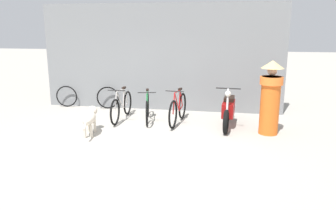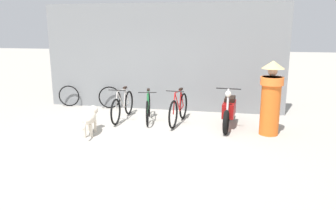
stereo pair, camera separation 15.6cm
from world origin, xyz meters
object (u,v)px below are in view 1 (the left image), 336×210
at_px(bicycle_0, 122,106).
at_px(bicycle_1, 147,108).
at_px(person_in_robes, 270,96).
at_px(spare_tire_right, 108,98).
at_px(spare_tire_left, 67,96).
at_px(motorcycle, 228,110).
at_px(stray_dog, 90,117).
at_px(bicycle_2, 178,109).

height_order(bicycle_0, bicycle_1, bicycle_0).
height_order(bicycle_1, person_in_robes, person_in_robes).
relative_size(bicycle_0, spare_tire_right, 2.58).
bearing_deg(bicycle_1, person_in_robes, 66.63).
xyz_separation_m(person_in_robes, spare_tire_left, (-5.91, 1.68, -0.56)).
relative_size(motorcycle, person_in_robes, 1.12).
distance_m(motorcycle, stray_dog, 3.39).
relative_size(motorcycle, spare_tire_left, 2.90).
height_order(stray_dog, person_in_robes, person_in_robes).
xyz_separation_m(bicycle_0, stray_dog, (-0.33, -1.33, 0.04)).
height_order(bicycle_1, bicycle_2, bicycle_2).
distance_m(person_in_robes, spare_tire_left, 6.17).
bearing_deg(bicycle_0, person_in_robes, 81.06).
bearing_deg(person_in_robes, bicycle_0, -43.49).
xyz_separation_m(bicycle_1, spare_tire_left, (-2.86, 1.08, -0.02)).
height_order(bicycle_2, person_in_robes, person_in_robes).
distance_m(bicycle_0, person_in_robes, 3.83).
bearing_deg(stray_dog, bicycle_0, -26.11).
xyz_separation_m(motorcycle, spare_tire_left, (-4.98, 1.20, -0.07)).
height_order(motorcycle, spare_tire_left, motorcycle).
distance_m(spare_tire_left, spare_tire_right, 1.35).
distance_m(bicycle_2, spare_tire_right, 2.63).
bearing_deg(spare_tire_right, stray_dog, -78.95).
bearing_deg(bicycle_1, spare_tire_right, -137.74).
distance_m(person_in_robes, spare_tire_right, 4.88).
distance_m(bicycle_2, person_in_robes, 2.32).
bearing_deg(bicycle_0, spare_tire_left, -117.34).
xyz_separation_m(spare_tire_left, spare_tire_right, (1.35, -0.00, 0.01)).
bearing_deg(bicycle_1, spare_tire_left, -122.89).
bearing_deg(bicycle_1, bicycle_0, -100.22).
bearing_deg(spare_tire_left, bicycle_1, -20.63).
relative_size(bicycle_1, bicycle_2, 0.98).
height_order(bicycle_0, person_in_robes, person_in_robes).
bearing_deg(person_in_robes, stray_dog, -24.24).
bearing_deg(motorcycle, bicycle_2, -86.03).
relative_size(bicycle_2, spare_tire_right, 2.43).
xyz_separation_m(bicycle_1, motorcycle, (2.12, -0.12, 0.06)).
bearing_deg(spare_tire_left, bicycle_2, -17.83).
height_order(bicycle_2, spare_tire_left, bicycle_2).
bearing_deg(person_in_robes, spare_tire_right, -54.98).
bearing_deg(stray_dog, spare_tire_right, -1.28).
height_order(spare_tire_left, spare_tire_right, spare_tire_right).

